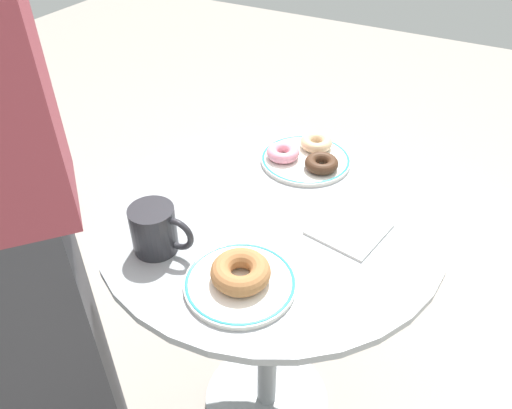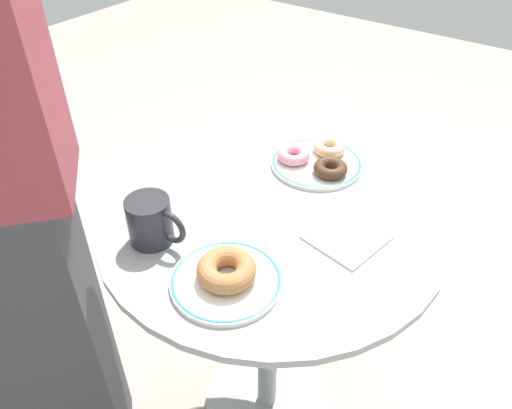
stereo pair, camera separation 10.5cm
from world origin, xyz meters
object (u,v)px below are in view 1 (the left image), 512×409
(coffee_mug, at_px, (156,230))
(cafe_table, at_px, (269,283))
(plate_right, at_px, (306,159))
(plate_left, at_px, (240,283))
(donut_glazed, at_px, (316,143))
(donut_pink_frosted, at_px, (283,153))
(paper_napkin, at_px, (349,229))
(donut_cinnamon, at_px, (241,272))
(donut_chocolate, at_px, (321,163))

(coffee_mug, bearing_deg, cafe_table, -34.55)
(coffee_mug, bearing_deg, plate_right, -16.89)
(plate_left, distance_m, coffee_mug, 0.20)
(donut_glazed, xyz_separation_m, coffee_mug, (-0.48, 0.13, 0.02))
(donut_pink_frosted, bearing_deg, plate_left, -164.54)
(plate_right, height_order, coffee_mug, coffee_mug)
(plate_left, relative_size, donut_glazed, 2.56)
(cafe_table, bearing_deg, paper_napkin, -82.00)
(plate_left, xyz_separation_m, donut_glazed, (0.49, 0.06, 0.02))
(donut_cinnamon, distance_m, donut_glazed, 0.49)
(donut_pink_frosted, distance_m, coffee_mug, 0.41)
(donut_cinnamon, height_order, donut_glazed, donut_cinnamon)
(cafe_table, relative_size, plate_left, 3.69)
(cafe_table, height_order, paper_napkin, paper_napkin)
(plate_right, distance_m, paper_napkin, 0.27)
(donut_cinnamon, relative_size, paper_napkin, 0.79)
(plate_left, xyz_separation_m, donut_pink_frosted, (0.41, 0.11, 0.02))
(cafe_table, relative_size, donut_chocolate, 9.46)
(plate_left, bearing_deg, plate_right, 8.18)
(cafe_table, height_order, plate_right, plate_right)
(donut_glazed, bearing_deg, cafe_table, -177.56)
(cafe_table, height_order, donut_chocolate, donut_chocolate)
(donut_pink_frosted, height_order, donut_chocolate, same)
(cafe_table, relative_size, coffee_mug, 5.77)
(plate_right, relative_size, donut_cinnamon, 2.02)
(donut_cinnamon, distance_m, donut_chocolate, 0.40)
(cafe_table, relative_size, donut_pink_frosted, 9.46)
(donut_cinnamon, xyz_separation_m, donut_pink_frosted, (0.40, 0.11, -0.01))
(cafe_table, distance_m, plate_right, 0.32)
(donut_glazed, bearing_deg, plate_left, -173.07)
(plate_left, relative_size, donut_cinnamon, 1.88)
(cafe_table, xyz_separation_m, coffee_mug, (-0.21, 0.14, 0.27))
(donut_cinnamon, bearing_deg, donut_glazed, 6.90)
(cafe_table, xyz_separation_m, donut_chocolate, (0.19, -0.04, 0.25))
(plate_left, height_order, plate_right, same)
(cafe_table, distance_m, donut_cinnamon, 0.34)
(plate_left, distance_m, donut_pink_frosted, 0.42)
(donut_cinnamon, bearing_deg, paper_napkin, -27.36)
(cafe_table, xyz_separation_m, paper_napkin, (0.02, -0.17, 0.23))
(plate_left, height_order, paper_napkin, plate_left)
(donut_glazed, xyz_separation_m, donut_chocolate, (-0.08, -0.05, 0.00))
(cafe_table, bearing_deg, plate_left, -167.54)
(donut_pink_frosted, xyz_separation_m, paper_napkin, (-0.17, -0.23, -0.02))
(donut_glazed, distance_m, donut_chocolate, 0.09)
(plate_left, height_order, donut_chocolate, donut_chocolate)
(donut_cinnamon, bearing_deg, donut_pink_frosted, 15.51)
(donut_cinnamon, height_order, donut_chocolate, donut_cinnamon)
(plate_left, relative_size, donut_chocolate, 2.56)
(donut_pink_frosted, relative_size, coffee_mug, 0.61)
(plate_left, xyz_separation_m, plate_right, (0.43, 0.06, 0.00))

